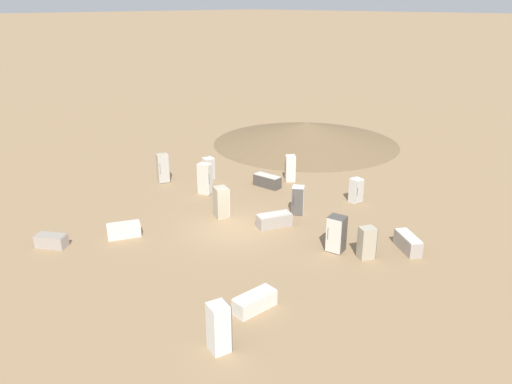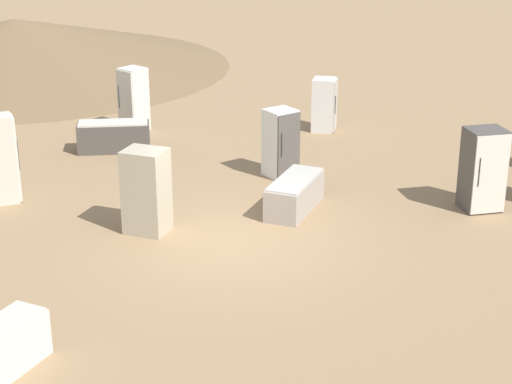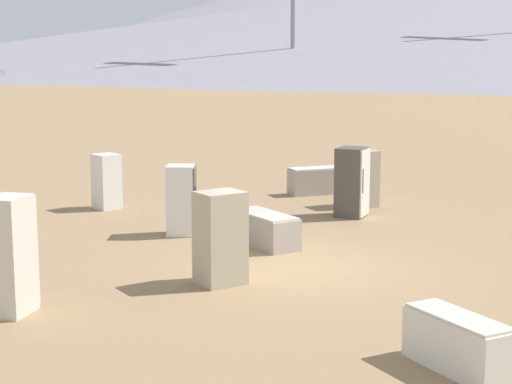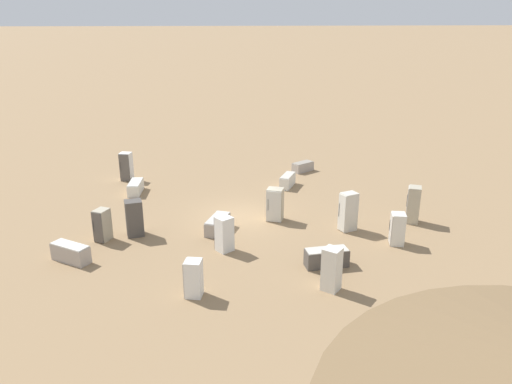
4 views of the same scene
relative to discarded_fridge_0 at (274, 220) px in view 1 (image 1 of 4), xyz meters
name	(u,v)px [view 1 (image 1 of 4)]	position (x,y,z in m)	size (l,w,h in m)	color
ground_plane	(235,229)	(-1.69, 1.21, -0.35)	(1000.00, 1000.00, 0.00)	#937551
dirt_mound	(306,133)	(13.71, 9.21, 0.52)	(15.14, 15.14, 1.74)	brown
discarded_fridge_0	(274,220)	(0.00, 0.00, 0.00)	(1.92, 1.34, 0.70)	#A89E93
discarded_fridge_1	(356,191)	(5.78, -1.08, 0.37)	(0.71, 0.74, 1.44)	white
discarded_fridge_2	(163,168)	(-0.06, 9.70, 0.59)	(0.88, 0.83, 1.87)	#B2A88E
discarded_fridge_3	(51,241)	(-9.17, 5.96, -0.04)	(1.34, 1.57, 0.62)	#A89E93
discarded_fridge_4	(408,243)	(2.46, -6.25, 0.04)	(1.49, 1.79, 0.77)	#A89E93
discarded_fridge_5	(298,200)	(2.12, 0.22, 0.44)	(0.89, 0.88, 1.58)	white
discarded_fridge_6	(267,181)	(4.02, 4.34, 0.03)	(0.83, 1.83, 0.76)	#4C4742
discarded_fridge_7	(255,302)	(-6.01, -4.57, -0.01)	(1.78, 0.78, 0.68)	silver
discarded_fridge_8	(221,202)	(-1.07, 2.92, 0.49)	(0.92, 0.97, 1.67)	#B2A88E
discarded_fridge_9	(290,168)	(5.88, 4.06, 0.51)	(0.87, 0.86, 1.71)	silver
discarded_fridge_10	(209,169)	(2.31, 7.99, 0.39)	(0.77, 0.74, 1.47)	silver
discarded_fridge_11	(205,179)	(0.54, 6.21, 0.60)	(0.79, 0.92, 1.89)	beige
discarded_fridge_12	(336,234)	(0.05, -3.87, 0.52)	(0.85, 0.89, 1.73)	#4C4742
discarded_fridge_13	(367,243)	(0.47, -5.27, 0.40)	(0.89, 0.81, 1.50)	#B2A88E
discarded_fridge_14	(219,328)	(-8.50, -5.38, 0.53)	(0.80, 0.81, 1.77)	white
discarded_fridge_15	(124,230)	(-6.17, 4.43, 0.02)	(1.69, 1.21, 0.75)	silver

